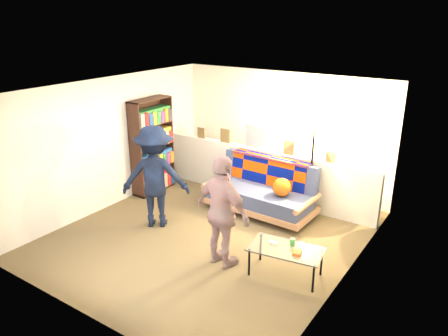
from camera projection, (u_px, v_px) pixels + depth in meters
The scene contains 10 objects.
ground at pixel (211, 234), 7.23m from camera, with size 5.00×5.00×0.00m, color brown.
room_shell at pixel (226, 131), 7.03m from camera, with size 4.60×5.05×2.45m.
half_wall_ledge at pixel (264, 174), 8.46m from camera, with size 4.45×0.15×1.00m, color silver.
ledge_decor at pixel (255, 139), 8.34m from camera, with size 2.97×0.02×0.45m.
futon_sofa at pixel (262, 191), 7.93m from camera, with size 2.05×1.04×0.87m.
bookshelf at pixel (152, 149), 8.73m from camera, with size 0.32×0.95×1.90m.
coffee_table at pixel (286, 250), 5.98m from camera, with size 1.08×0.70×0.52m.
floor_lamp at pixel (314, 152), 7.59m from camera, with size 0.36×0.30×1.66m.
person_left at pixel (155, 177), 7.29m from camera, with size 1.13×0.65×1.75m, color black.
person_right at pixel (223, 212), 6.10m from camera, with size 0.97×0.41×1.66m, color #CC848D.
Camera 1 is at (3.78, -5.20, 3.48)m, focal length 35.00 mm.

